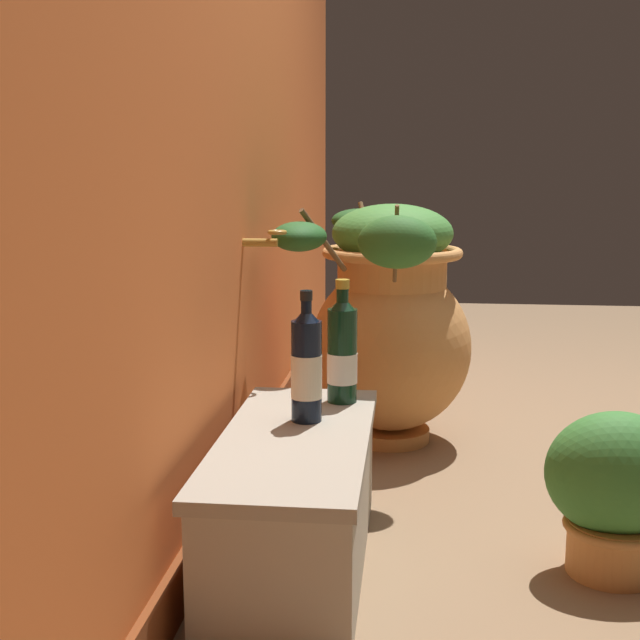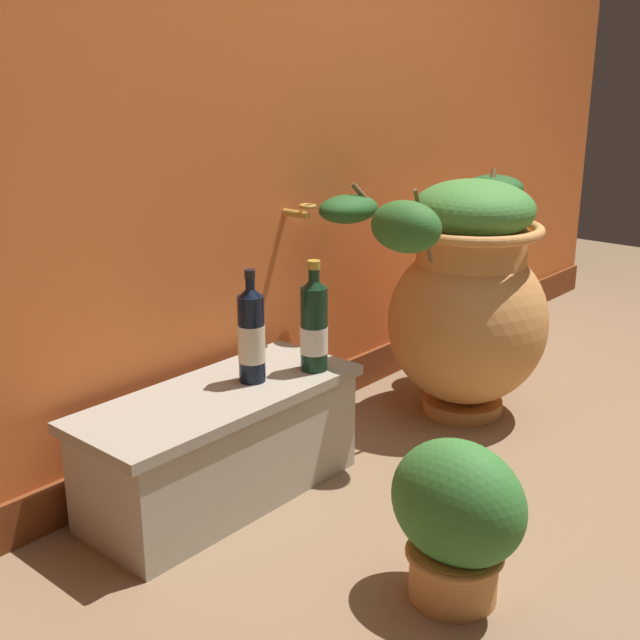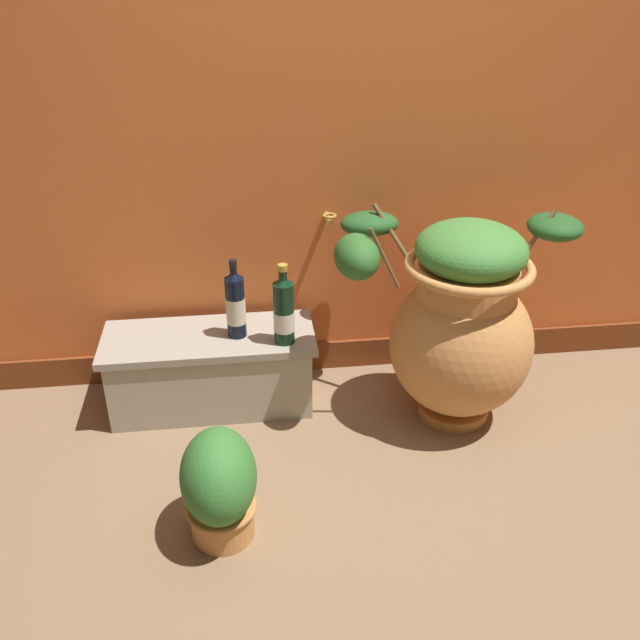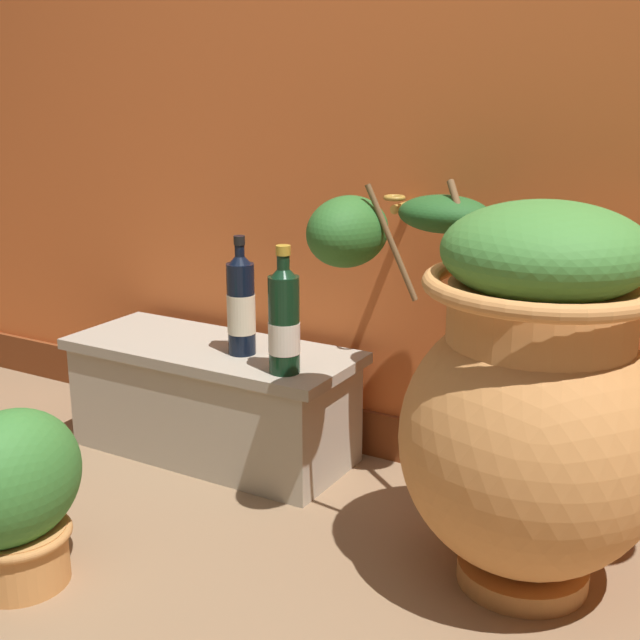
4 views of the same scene
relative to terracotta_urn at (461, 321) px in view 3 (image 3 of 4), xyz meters
name	(u,v)px [view 3 (image 3 of 4)]	position (x,y,z in m)	size (l,w,h in m)	color
ground_plane	(403,549)	(-0.36, -0.69, -0.43)	(7.00, 7.00, 0.00)	#896B4C
back_wall	(351,64)	(-0.36, 0.51, 0.86)	(4.40, 0.33, 2.60)	#D6662D
terracotta_urn	(461,321)	(0.00, 0.00, 0.00)	(0.98, 0.63, 0.84)	#D68E4C
stone_ledge	(211,367)	(-0.97, 0.19, -0.25)	(0.84, 0.35, 0.33)	#B2A893
wine_bottle_left	(284,309)	(-0.67, 0.11, 0.04)	(0.08, 0.08, 0.33)	black
wine_bottle_middle	(235,304)	(-0.85, 0.18, 0.04)	(0.08, 0.08, 0.33)	black
potted_shrub	(219,485)	(-0.93, -0.55, -0.22)	(0.24, 0.33, 0.39)	#D68E4C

